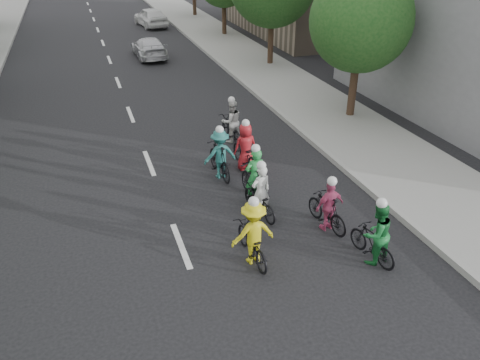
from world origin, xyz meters
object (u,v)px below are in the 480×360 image
cyclist_6 (231,126)px  cyclist_0 (260,198)px  cyclist_4 (245,151)px  follow_car_lead (149,48)px  cyclist_1 (375,237)px  follow_car_trail (151,17)px  cyclist_2 (252,237)px  cyclist_3 (328,209)px  cyclist_5 (254,181)px  cyclist_7 (220,157)px

cyclist_6 → cyclist_0: bearing=76.2°
cyclist_4 → follow_car_lead: 16.20m
cyclist_4 → cyclist_6: size_ratio=1.08×
cyclist_1 → cyclist_0: bearing=-67.2°
follow_car_lead → cyclist_0: bearing=87.8°
cyclist_6 → follow_car_trail: bearing=-96.8°
cyclist_2 → follow_car_trail: (2.72, 31.10, 0.09)m
cyclist_3 → cyclist_5: 2.37m
cyclist_2 → cyclist_7: cyclist_2 is taller
cyclist_3 → follow_car_trail: cyclist_3 is taller
cyclist_4 → follow_car_trail: (1.25, 26.38, 0.14)m
cyclist_1 → cyclist_4: size_ratio=0.90×
cyclist_5 → cyclist_1: bearing=112.7°
cyclist_1 → cyclist_6: 8.03m
cyclist_6 → cyclist_2: bearing=71.5°
cyclist_1 → cyclist_6: bearing=-93.6°
cyclist_4 → cyclist_5: (-0.46, -2.12, 0.04)m
cyclist_3 → cyclist_6: cyclist_6 is taller
cyclist_4 → cyclist_3: bearing=98.5°
cyclist_0 → cyclist_3: (1.49, -1.17, 0.03)m
cyclist_6 → follow_car_trail: (0.98, 24.09, 0.13)m
cyclist_3 → follow_car_trail: (0.34, 30.44, 0.17)m
cyclist_2 → cyclist_7: (0.52, 4.43, 0.03)m
cyclist_4 → follow_car_trail: size_ratio=0.45×
cyclist_4 → cyclist_7: size_ratio=1.04×
cyclist_1 → cyclist_7: size_ratio=0.93×
cyclist_4 → cyclist_7: bearing=13.0°
cyclist_5 → cyclist_4: bearing=-105.4°
cyclist_1 → follow_car_trail: (-0.03, 32.06, 0.08)m
cyclist_2 → cyclist_3: (2.38, 0.66, -0.07)m
cyclist_7 → cyclist_4: bearing=-166.0°
cyclist_4 → follow_car_trail: bearing=-96.7°
cyclist_0 → cyclist_7: (-0.37, 2.60, 0.14)m
cyclist_2 → follow_car_lead: bearing=-95.1°
cyclist_3 → cyclist_0: bearing=-47.1°
cyclist_5 → cyclist_6: 4.46m
cyclist_1 → cyclist_2: size_ratio=0.98×
cyclist_0 → cyclist_3: cyclist_0 is taller
cyclist_3 → cyclist_7: 4.21m
cyclist_0 → cyclist_5: (0.13, 0.77, 0.10)m
cyclist_5 → follow_car_lead: bearing=-92.9°
cyclist_0 → follow_car_trail: 29.32m
cyclist_1 → cyclist_3: size_ratio=1.05×
cyclist_0 → cyclist_1: bearing=114.6°
cyclist_0 → cyclist_3: size_ratio=1.03×
cyclist_1 → cyclist_3: cyclist_1 is taller
cyclist_5 → cyclist_6: size_ratio=1.02×
cyclist_1 → follow_car_lead: bearing=-96.0°
cyclist_0 → cyclist_1: size_ratio=0.99×
cyclist_3 → cyclist_4: (-0.91, 4.06, 0.03)m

